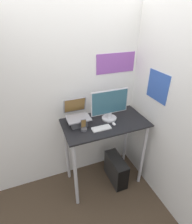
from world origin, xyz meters
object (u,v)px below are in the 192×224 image
(keyboard, at_px, (101,128))
(mouse, at_px, (114,124))
(computer_tower, at_px, (116,169))
(laptop, at_px, (78,118))
(monitor, at_px, (110,106))
(cell_phone, at_px, (84,127))

(keyboard, xyz_separation_m, mouse, (0.18, 0.02, 0.01))
(computer_tower, bearing_deg, mouse, -164.88)
(laptop, relative_size, computer_tower, 0.68)
(keyboard, bearing_deg, mouse, 6.22)
(monitor, distance_m, mouse, 0.24)
(monitor, relative_size, cell_phone, 3.30)
(laptop, height_order, mouse, laptop)
(laptop, height_order, keyboard, laptop)
(cell_phone, xyz_separation_m, computer_tower, (0.49, -0.00, -0.92))
(cell_phone, distance_m, computer_tower, 1.04)
(computer_tower, bearing_deg, keyboard, -170.60)
(mouse, bearing_deg, cell_phone, 175.43)
(cell_phone, height_order, computer_tower, cell_phone)
(monitor, relative_size, mouse, 7.52)
(monitor, bearing_deg, mouse, -92.67)
(keyboard, relative_size, cell_phone, 1.55)
(cell_phone, bearing_deg, laptop, 99.92)
(laptop, xyz_separation_m, computer_tower, (0.52, -0.16, -0.96))
(laptop, xyz_separation_m, cell_phone, (0.03, -0.15, -0.05))
(laptop, xyz_separation_m, mouse, (0.42, -0.19, -0.07))
(laptop, bearing_deg, computer_tower, -17.07)
(laptop, xyz_separation_m, monitor, (0.43, -0.02, 0.11))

